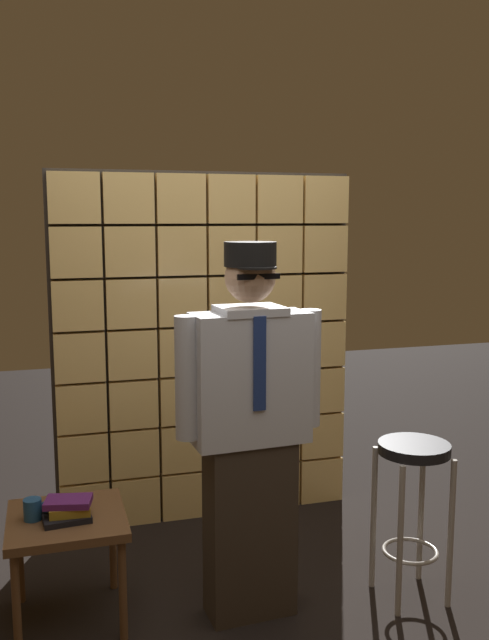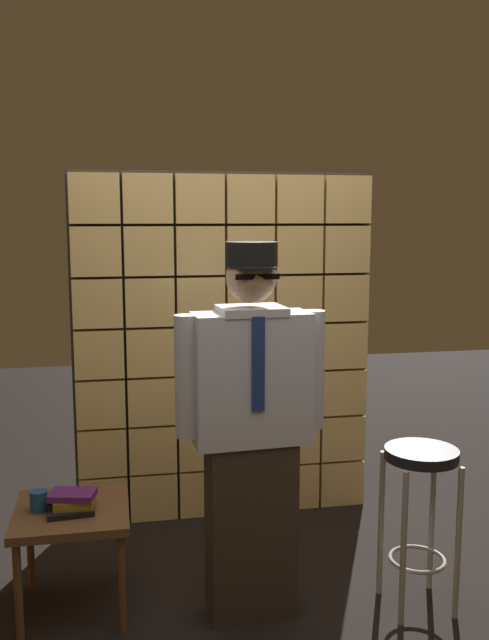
{
  "view_description": "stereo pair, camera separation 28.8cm",
  "coord_description": "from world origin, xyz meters",
  "px_view_note": "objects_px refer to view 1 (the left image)",
  "views": [
    {
      "loc": [
        -0.93,
        -2.57,
        1.83
      ],
      "look_at": [
        -0.1,
        0.25,
        1.39
      ],
      "focal_mm": 38.54,
      "sensor_mm": 36.0,
      "label": 1
    },
    {
      "loc": [
        -0.65,
        -2.63,
        1.83
      ],
      "look_at": [
        -0.1,
        0.25,
        1.39
      ],
      "focal_mm": 38.54,
      "sensor_mm": 36.0,
      "label": 2
    }
  ],
  "objects_px": {
    "standing_person": "(250,426)",
    "coffee_mug": "(33,509)",
    "book_stack": "(68,509)",
    "side_table": "(67,530)",
    "bar_stool": "(413,483)"
  },
  "relations": [
    {
      "from": "side_table",
      "to": "bar_stool",
      "type": "bearing_deg",
      "value": -9.36
    },
    {
      "from": "standing_person",
      "to": "bar_stool",
      "type": "bearing_deg",
      "value": -9.86
    },
    {
      "from": "bar_stool",
      "to": "side_table",
      "type": "distance_m",
      "value": 1.62
    },
    {
      "from": "standing_person",
      "to": "coffee_mug",
      "type": "distance_m",
      "value": 1.03
    },
    {
      "from": "coffee_mug",
      "to": "book_stack",
      "type": "bearing_deg",
      "value": -11.16
    },
    {
      "from": "standing_person",
      "to": "side_table",
      "type": "distance_m",
      "value": 0.95
    },
    {
      "from": "standing_person",
      "to": "bar_stool",
      "type": "distance_m",
      "value": 0.85
    },
    {
      "from": "standing_person",
      "to": "book_stack",
      "type": "xyz_separation_m",
      "value": [
        -0.8,
        0.15,
        -0.35
      ]
    },
    {
      "from": "side_table",
      "to": "book_stack",
      "type": "xyz_separation_m",
      "value": [
        0.01,
        -0.03,
        0.11
      ]
    },
    {
      "from": "side_table",
      "to": "book_stack",
      "type": "bearing_deg",
      "value": -71.44
    },
    {
      "from": "standing_person",
      "to": "book_stack",
      "type": "distance_m",
      "value": 0.89
    },
    {
      "from": "bar_stool",
      "to": "book_stack",
      "type": "relative_size",
      "value": 3.3
    },
    {
      "from": "bar_stool",
      "to": "book_stack",
      "type": "distance_m",
      "value": 1.61
    },
    {
      "from": "book_stack",
      "to": "coffee_mug",
      "type": "distance_m",
      "value": 0.15
    },
    {
      "from": "bar_stool",
      "to": "side_table",
      "type": "bearing_deg",
      "value": 170.64
    }
  ]
}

